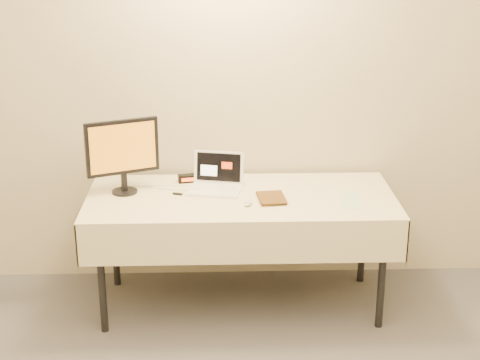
{
  "coord_description": "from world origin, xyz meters",
  "views": [
    {
      "loc": [
        -0.14,
        -2.09,
        2.33
      ],
      "look_at": [
        -0.01,
        1.99,
        0.86
      ],
      "focal_mm": 55.0,
      "sensor_mm": 36.0,
      "label": 1
    }
  ],
  "objects_px": {
    "monitor": "(122,151)",
    "laptop": "(217,181)",
    "table": "(241,205)",
    "book": "(258,184)"
  },
  "relations": [
    {
      "from": "monitor",
      "to": "laptop",
      "type": "bearing_deg",
      "value": -17.27
    },
    {
      "from": "table",
      "to": "book",
      "type": "distance_m",
      "value": 0.21
    },
    {
      "from": "book",
      "to": "table",
      "type": "bearing_deg",
      "value": 135.42
    },
    {
      "from": "table",
      "to": "monitor",
      "type": "distance_m",
      "value": 0.78
    },
    {
      "from": "laptop",
      "to": "monitor",
      "type": "distance_m",
      "value": 0.6
    },
    {
      "from": "monitor",
      "to": "book",
      "type": "xyz_separation_m",
      "value": [
        0.81,
        -0.16,
        -0.16
      ]
    },
    {
      "from": "table",
      "to": "book",
      "type": "xyz_separation_m",
      "value": [
        0.1,
        -0.08,
        0.17
      ]
    },
    {
      "from": "monitor",
      "to": "book",
      "type": "bearing_deg",
      "value": -33.35
    },
    {
      "from": "table",
      "to": "monitor",
      "type": "height_order",
      "value": "monitor"
    },
    {
      "from": "table",
      "to": "monitor",
      "type": "xyz_separation_m",
      "value": [
        -0.71,
        0.08,
        0.33
      ]
    }
  ]
}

